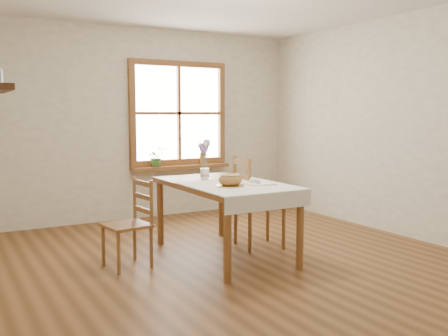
{
  "coord_description": "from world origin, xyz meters",
  "views": [
    {
      "loc": [
        -2.48,
        -4.02,
        1.44
      ],
      "look_at": [
        0.0,
        0.3,
        0.9
      ],
      "focal_mm": 40.0,
      "sensor_mm": 36.0,
      "label": 1
    }
  ],
  "objects_px": {
    "chair_right": "(259,202)",
    "dining_table": "(224,191)",
    "bread_plate": "(230,186)",
    "chair_left": "(127,224)",
    "flower_vase": "(205,174)"
  },
  "relations": [
    {
      "from": "chair_left",
      "to": "chair_right",
      "type": "xyz_separation_m",
      "value": [
        1.48,
        -0.02,
        0.08
      ]
    },
    {
      "from": "chair_right",
      "to": "bread_plate",
      "type": "height_order",
      "value": "chair_right"
    },
    {
      "from": "chair_right",
      "to": "bread_plate",
      "type": "xyz_separation_m",
      "value": [
        -0.61,
        -0.42,
        0.28
      ]
    },
    {
      "from": "chair_left",
      "to": "chair_right",
      "type": "relative_size",
      "value": 0.84
    },
    {
      "from": "chair_right",
      "to": "flower_vase",
      "type": "xyz_separation_m",
      "value": [
        -0.52,
        0.27,
        0.31
      ]
    },
    {
      "from": "dining_table",
      "to": "chair_right",
      "type": "xyz_separation_m",
      "value": [
        0.49,
        0.1,
        -0.17
      ]
    },
    {
      "from": "dining_table",
      "to": "bread_plate",
      "type": "height_order",
      "value": "bread_plate"
    },
    {
      "from": "chair_right",
      "to": "dining_table",
      "type": "bearing_deg",
      "value": 110.08
    },
    {
      "from": "dining_table",
      "to": "chair_left",
      "type": "distance_m",
      "value": 1.03
    },
    {
      "from": "flower_vase",
      "to": "bread_plate",
      "type": "bearing_deg",
      "value": -97.19
    },
    {
      "from": "dining_table",
      "to": "chair_left",
      "type": "relative_size",
      "value": 1.93
    },
    {
      "from": "flower_vase",
      "to": "chair_left",
      "type": "bearing_deg",
      "value": -165.31
    },
    {
      "from": "bread_plate",
      "to": "chair_right",
      "type": "bearing_deg",
      "value": 34.29
    },
    {
      "from": "dining_table",
      "to": "bread_plate",
      "type": "distance_m",
      "value": 0.35
    },
    {
      "from": "dining_table",
      "to": "bread_plate",
      "type": "xyz_separation_m",
      "value": [
        -0.11,
        -0.32,
        0.1
      ]
    }
  ]
}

